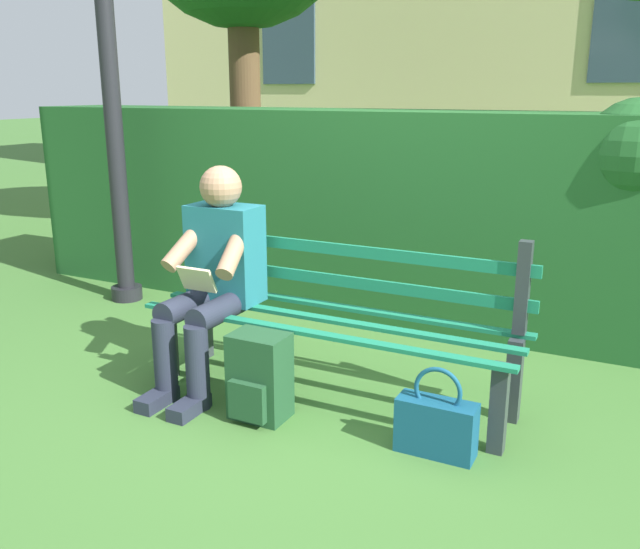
{
  "coord_description": "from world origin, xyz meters",
  "views": [
    {
      "loc": [
        -1.4,
        2.88,
        1.54
      ],
      "look_at": [
        0.0,
        0.1,
        0.68
      ],
      "focal_mm": 37.91,
      "sensor_mm": 36.0,
      "label": 1
    }
  ],
  "objects_px": {
    "person_seated": "(213,273)",
    "backpack": "(259,377)",
    "handbag": "(436,425)",
    "park_bench": "(335,315)",
    "lamp_post": "(106,26)"
  },
  "relations": [
    {
      "from": "person_seated",
      "to": "backpack",
      "type": "distance_m",
      "value": 0.64
    },
    {
      "from": "backpack",
      "to": "handbag",
      "type": "distance_m",
      "value": 0.87
    },
    {
      "from": "park_bench",
      "to": "handbag",
      "type": "xyz_separation_m",
      "value": [
        -0.66,
        0.37,
        -0.29
      ]
    },
    {
      "from": "person_seated",
      "to": "handbag",
      "type": "bearing_deg",
      "value": 171.25
    },
    {
      "from": "person_seated",
      "to": "handbag",
      "type": "height_order",
      "value": "person_seated"
    },
    {
      "from": "person_seated",
      "to": "backpack",
      "type": "relative_size",
      "value": 2.74
    },
    {
      "from": "park_bench",
      "to": "handbag",
      "type": "height_order",
      "value": "park_bench"
    },
    {
      "from": "park_bench",
      "to": "backpack",
      "type": "relative_size",
      "value": 4.6
    },
    {
      "from": "park_bench",
      "to": "backpack",
      "type": "bearing_deg",
      "value": 64.41
    },
    {
      "from": "person_seated",
      "to": "park_bench",
      "type": "bearing_deg",
      "value": -164.85
    },
    {
      "from": "park_bench",
      "to": "person_seated",
      "type": "xyz_separation_m",
      "value": [
        0.63,
        0.17,
        0.19
      ]
    },
    {
      "from": "person_seated",
      "to": "backpack",
      "type": "height_order",
      "value": "person_seated"
    },
    {
      "from": "handbag",
      "to": "lamp_post",
      "type": "relative_size",
      "value": 0.12
    },
    {
      "from": "person_seated",
      "to": "handbag",
      "type": "xyz_separation_m",
      "value": [
        -1.29,
        0.2,
        -0.47
      ]
    },
    {
      "from": "backpack",
      "to": "lamp_post",
      "type": "xyz_separation_m",
      "value": [
        1.91,
        -1.18,
        1.75
      ]
    }
  ]
}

